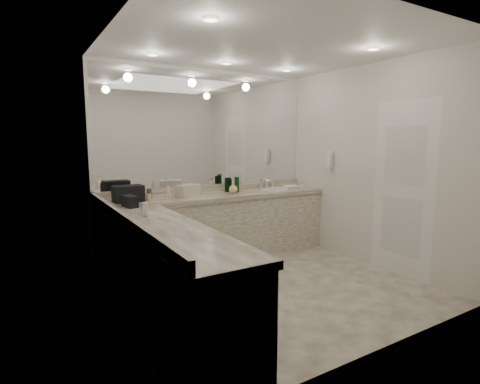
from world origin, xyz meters
TOP-DOWN VIEW (x-y plane):
  - floor at (0.00, 0.00)m, footprint 3.20×3.20m
  - ceiling at (0.00, 0.00)m, footprint 3.20×3.20m
  - wall_back at (0.00, 1.50)m, footprint 3.20×0.02m
  - wall_left at (-1.60, 0.00)m, footprint 0.02×3.00m
  - wall_right at (1.60, 0.00)m, footprint 0.02×3.00m
  - vanity_back_base at (0.00, 1.20)m, footprint 3.20×0.60m
  - vanity_back_top at (0.00, 1.19)m, footprint 3.20×0.64m
  - vanity_left_base at (-1.30, -0.30)m, footprint 0.60×2.40m
  - vanity_left_top at (-1.29, -0.30)m, footprint 0.64×2.42m
  - backsplash_back at (0.00, 1.48)m, footprint 3.20×0.04m
  - backsplash_left at (-1.58, 0.00)m, footprint 0.04×3.00m
  - mirror_back at (0.00, 1.49)m, footprint 3.12×0.01m
  - mirror_left at (-1.59, 0.00)m, footprint 0.01×2.92m
  - sink at (0.95, 1.20)m, footprint 0.44×0.44m
  - faucet at (0.95, 1.41)m, footprint 0.24×0.16m
  - wall_phone at (1.56, 0.70)m, footprint 0.06×0.10m
  - door at (1.59, -0.50)m, footprint 0.02×0.82m
  - black_toiletry_bag at (-1.23, 1.18)m, footprint 0.35×0.23m
  - black_bag_spill at (-1.30, 0.84)m, footprint 0.13×0.26m
  - cream_cosmetic_case at (-0.46, 1.17)m, footprint 0.33×0.26m
  - hand_towel at (1.27, 1.20)m, footprint 0.23×0.16m
  - lotion_left at (-1.30, 0.26)m, footprint 0.06×0.06m
  - soap_bottle_a at (-0.72, 1.19)m, footprint 0.08×0.08m
  - soap_bottle_b at (-0.52, 1.15)m, footprint 0.09×0.10m
  - soap_bottle_c at (0.21, 1.16)m, footprint 0.13×0.13m
  - green_bottle_0 at (0.31, 1.23)m, footprint 0.07×0.07m
  - green_bottle_1 at (0.24, 1.34)m, footprint 0.07×0.07m
  - green_bottle_2 at (0.21, 1.34)m, footprint 0.07×0.07m
  - green_bottle_3 at (0.23, 1.31)m, footprint 0.07×0.07m
  - amenity_bottle_0 at (-0.48, 1.20)m, footprint 0.05×0.05m
  - amenity_bottle_1 at (-0.99, 1.13)m, footprint 0.06×0.06m
  - amenity_bottle_2 at (-0.93, 1.32)m, footprint 0.06×0.06m
  - amenity_bottle_3 at (-1.05, 1.31)m, footprint 0.04×0.04m
  - amenity_bottle_4 at (0.20, 1.16)m, footprint 0.04×0.04m

SIDE VIEW (x-z plane):
  - floor at x=0.00m, z-range 0.00..0.00m
  - vanity_back_base at x=0.00m, z-range 0.00..0.84m
  - vanity_left_base at x=-1.30m, z-range 0.00..0.84m
  - vanity_back_top at x=0.00m, z-range 0.84..0.90m
  - vanity_left_top at x=-1.29m, z-range 0.84..0.90m
  - sink at x=0.95m, z-range 0.88..0.91m
  - hand_towel at x=1.27m, z-range 0.90..0.94m
  - amenity_bottle_4 at x=0.20m, z-range 0.90..0.96m
  - amenity_bottle_3 at x=-1.05m, z-range 0.90..0.97m
  - amenity_bottle_0 at x=-0.48m, z-range 0.90..0.97m
  - amenity_bottle_1 at x=-0.99m, z-range 0.90..0.99m
  - backsplash_back at x=0.00m, z-range 0.90..1.00m
  - backsplash_left at x=-1.58m, z-range 0.90..1.00m
  - amenity_bottle_2 at x=-0.93m, z-range 0.90..1.02m
  - lotion_left at x=-1.30m, z-range 0.90..1.03m
  - black_bag_spill at x=-1.30m, z-range 0.90..1.03m
  - faucet at x=0.95m, z-range 0.90..1.04m
  - soap_bottle_c at x=0.21m, z-range 0.90..1.06m
  - cream_cosmetic_case at x=-0.46m, z-range 0.90..1.07m
  - green_bottle_3 at x=0.23m, z-range 0.90..1.09m
  - soap_bottle_a at x=-0.72m, z-range 0.90..1.09m
  - black_toiletry_bag at x=-1.23m, z-range 0.90..1.09m
  - green_bottle_2 at x=0.21m, z-range 0.90..1.10m
  - green_bottle_1 at x=0.24m, z-range 0.90..1.10m
  - soap_bottle_b at x=-0.52m, z-range 0.90..1.11m
  - green_bottle_0 at x=0.31m, z-range 0.90..1.11m
  - door at x=1.59m, z-range 0.00..2.10m
  - wall_back at x=0.00m, z-range 0.00..2.60m
  - wall_left at x=-1.60m, z-range 0.00..2.60m
  - wall_right at x=1.60m, z-range 0.00..2.60m
  - wall_phone at x=1.56m, z-range 1.23..1.47m
  - mirror_back at x=0.00m, z-range 1.00..2.55m
  - mirror_left at x=-1.59m, z-range 1.00..2.55m
  - ceiling at x=0.00m, z-range 2.60..2.60m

